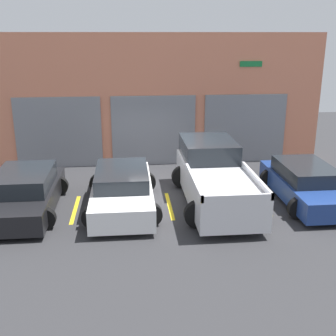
{
  "coord_description": "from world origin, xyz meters",
  "views": [
    {
      "loc": [
        -1.24,
        -13.8,
        5.2
      ],
      "look_at": [
        0.0,
        -1.04,
        1.1
      ],
      "focal_mm": 45.0,
      "sensor_mm": 36.0,
      "label": 1
    }
  ],
  "objects_px": {
    "pickup_truck": "(214,177)",
    "van_right": "(25,193)",
    "sedan_white": "(122,190)",
    "sedan_side": "(305,184)"
  },
  "relations": [
    {
      "from": "pickup_truck",
      "to": "van_right",
      "type": "distance_m",
      "value": 5.9
    },
    {
      "from": "sedan_white",
      "to": "sedan_side",
      "type": "height_order",
      "value": "sedan_white"
    },
    {
      "from": "sedan_side",
      "to": "van_right",
      "type": "relative_size",
      "value": 1.0
    },
    {
      "from": "sedan_side",
      "to": "van_right",
      "type": "height_order",
      "value": "van_right"
    },
    {
      "from": "pickup_truck",
      "to": "van_right",
      "type": "bearing_deg",
      "value": -177.49
    },
    {
      "from": "van_right",
      "to": "sedan_white",
      "type": "bearing_deg",
      "value": -0.08
    },
    {
      "from": "sedan_white",
      "to": "sedan_side",
      "type": "relative_size",
      "value": 1.03
    },
    {
      "from": "sedan_white",
      "to": "sedan_side",
      "type": "distance_m",
      "value": 5.89
    },
    {
      "from": "sedan_white",
      "to": "pickup_truck",
      "type": "bearing_deg",
      "value": 5.08
    },
    {
      "from": "sedan_side",
      "to": "van_right",
      "type": "distance_m",
      "value": 8.84
    }
  ]
}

